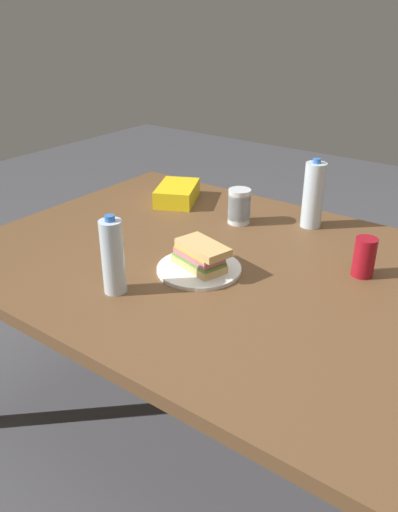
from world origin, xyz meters
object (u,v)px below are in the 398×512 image
(sandwich, at_px, (200,255))
(water_bottle_tall, at_px, (313,195))
(plastic_cup_stack, at_px, (239,206))
(dining_table, at_px, (237,284))
(paper_plate, at_px, (199,269))
(chip_bag, at_px, (177,193))
(water_bottle_spare, at_px, (113,257))
(soda_can_red, at_px, (364,257))

(sandwich, xyz_separation_m, water_bottle_tall, (0.12, 0.53, 0.07))
(sandwich, relative_size, plastic_cup_stack, 1.54)
(water_bottle_tall, xyz_separation_m, plastic_cup_stack, (-0.23, -0.13, -0.06))
(dining_table, bearing_deg, paper_plate, -127.84)
(chip_bag, bearing_deg, water_bottle_spare, -0.85)
(sandwich, height_order, water_bottle_tall, water_bottle_tall)
(chip_bag, distance_m, water_bottle_spare, 0.76)
(chip_bag, bearing_deg, sandwich, 19.17)
(plastic_cup_stack, xyz_separation_m, water_bottle_spare, (-0.01, -0.64, 0.04))
(dining_table, height_order, chip_bag, chip_bag)
(plastic_cup_stack, bearing_deg, soda_can_red, -13.78)
(dining_table, height_order, plastic_cup_stack, plastic_cup_stack)
(chip_bag, bearing_deg, soda_can_red, 52.67)
(chip_bag, xyz_separation_m, water_bottle_spare, (0.32, -0.69, 0.08))
(dining_table, distance_m, chip_bag, 0.63)
(soda_can_red, bearing_deg, sandwich, -146.81)
(paper_plate, relative_size, water_bottle_spare, 1.12)
(sandwich, xyz_separation_m, chip_bag, (-0.44, 0.44, -0.02))
(soda_can_red, bearing_deg, dining_table, -153.30)
(soda_can_red, bearing_deg, water_bottle_tall, 138.41)
(paper_plate, xyz_separation_m, sandwich, (0.00, 0.00, 0.05))
(sandwich, distance_m, water_bottle_tall, 0.55)
(soda_can_red, xyz_separation_m, water_bottle_spare, (-0.53, -0.51, 0.05))
(chip_bag, distance_m, plastic_cup_stack, 0.34)
(soda_can_red, bearing_deg, water_bottle_spare, -136.21)
(paper_plate, bearing_deg, soda_can_red, 33.01)
(paper_plate, height_order, water_bottle_tall, water_bottle_tall)
(dining_table, bearing_deg, sandwich, -126.57)
(soda_can_red, xyz_separation_m, chip_bag, (-0.86, 0.17, -0.03))
(water_bottle_tall, bearing_deg, water_bottle_spare, -107.46)
(dining_table, distance_m, plastic_cup_stack, 0.38)
(soda_can_red, distance_m, water_bottle_spare, 0.74)
(dining_table, distance_m, water_bottle_spare, 0.43)
(dining_table, relative_size, chip_bag, 7.68)
(paper_plate, bearing_deg, plastic_cup_stack, 105.09)
(dining_table, bearing_deg, water_bottle_spare, -119.85)
(paper_plate, distance_m, water_bottle_spare, 0.29)
(dining_table, height_order, sandwich, sandwich)
(dining_table, distance_m, paper_plate, 0.15)
(soda_can_red, height_order, water_bottle_spare, water_bottle_spare)
(sandwich, bearing_deg, water_bottle_tall, 77.22)
(sandwich, distance_m, soda_can_red, 0.49)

